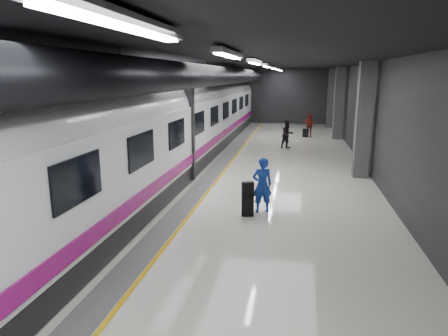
{
  "coord_description": "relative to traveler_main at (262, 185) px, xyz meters",
  "views": [
    {
      "loc": [
        2.01,
        -14.26,
        3.96
      ],
      "look_at": [
        -0.12,
        -2.65,
        1.22
      ],
      "focal_mm": 32.0,
      "sensor_mm": 36.0,
      "label": 1
    }
  ],
  "objects": [
    {
      "name": "suitcase_main",
      "position": [
        -0.38,
        -0.4,
        -0.54
      ],
      "size": [
        0.38,
        0.28,
        0.56
      ],
      "primitive_type": "cube",
      "rotation": [
        0.0,
        0.0,
        0.19
      ],
      "color": "black",
      "rests_on": "ground"
    },
    {
      "name": "traveler_main",
      "position": [
        0.0,
        0.0,
        0.0
      ],
      "size": [
        0.7,
        0.58,
        1.65
      ],
      "primitive_type": "imported",
      "rotation": [
        0.0,
        0.0,
        3.51
      ],
      "color": "#1633A9",
      "rests_on": "ground"
    },
    {
      "name": "traveler_far_a",
      "position": [
        0.44,
        10.91,
        -0.04
      ],
      "size": [
        0.96,
        0.91,
        1.56
      ],
      "primitive_type": "imported",
      "rotation": [
        0.0,
        0.0,
        0.59
      ],
      "color": "black",
      "rests_on": "ground"
    },
    {
      "name": "suitcase_far",
      "position": [
        1.52,
        15.36,
        -0.56
      ],
      "size": [
        0.41,
        0.3,
        0.54
      ],
      "primitive_type": "cube",
      "rotation": [
        0.0,
        0.0,
        -0.19
      ],
      "color": "black",
      "rests_on": "ground"
    },
    {
      "name": "ground",
      "position": [
        -1.08,
        2.95,
        -0.83
      ],
      "size": [
        40.0,
        40.0,
        0.0
      ],
      "primitive_type": "plane",
      "color": "silver",
      "rests_on": "ground"
    },
    {
      "name": "platform_hall",
      "position": [
        -1.37,
        3.91,
        2.71
      ],
      "size": [
        10.02,
        40.02,
        4.51
      ],
      "color": "black",
      "rests_on": "ground"
    },
    {
      "name": "train",
      "position": [
        -4.33,
        2.95,
        1.24
      ],
      "size": [
        3.05,
        38.0,
        4.05
      ],
      "color": "black",
      "rests_on": "ground"
    },
    {
      "name": "traveler_far_b",
      "position": [
        1.73,
        15.46,
        -0.05
      ],
      "size": [
        0.94,
        0.45,
        1.56
      ],
      "primitive_type": "imported",
      "rotation": [
        0.0,
        0.0,
        -0.08
      ],
      "color": "maroon",
      "rests_on": "ground"
    },
    {
      "name": "shoulder_bag",
      "position": [
        -0.38,
        -0.39,
        -0.04
      ],
      "size": [
        0.37,
        0.29,
        0.44
      ],
      "primitive_type": "cube",
      "rotation": [
        0.0,
        0.0,
        0.39
      ],
      "color": "black",
      "rests_on": "suitcase_main"
    }
  ]
}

